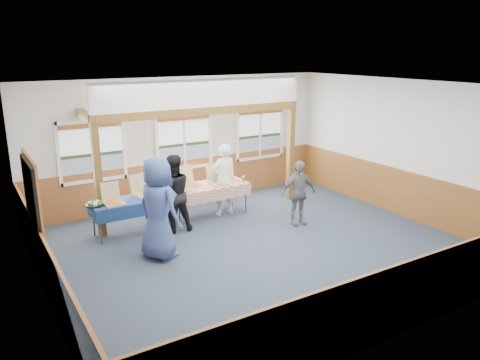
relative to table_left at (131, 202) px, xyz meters
The scene contains 31 objects.
floor 2.90m from the table_left, 47.43° to the right, with size 8.00×8.00×0.00m, color #2B3445.
ceiling 3.77m from the table_left, 47.43° to the right, with size 8.00×8.00×0.00m, color white.
wall_back 2.55m from the table_left, 36.75° to the left, with size 8.00×8.00×0.00m, color silver.
wall_front 5.96m from the table_left, 71.12° to the right, with size 8.00×8.00×0.00m, color silver.
wall_left 3.08m from the table_left, 135.23° to the right, with size 8.00×8.00×0.00m, color silver.
wall_right 6.33m from the table_left, 19.36° to the right, with size 8.00×8.00×0.00m, color silver.
wainscot_back 2.37m from the table_left, 36.26° to the left, with size 7.98×0.05×1.10m, color brown.
wainscot_front 5.87m from the table_left, 71.04° to the right, with size 7.98×0.05×1.10m, color brown.
wainscot_left 2.93m from the table_left, 134.89° to the right, with size 0.05×6.98×1.10m, color brown.
wainscot_right 6.24m from the table_left, 19.44° to the right, with size 0.05×6.98×1.10m, color brown.
cased_opening 2.39m from the table_left, 150.19° to the right, with size 0.06×1.30×2.10m, color #393939.
window_left 1.74m from the table_left, 105.88° to the left, with size 1.56×0.10×1.46m.
window_mid 2.55m from the table_left, 35.91° to the left, with size 1.56×0.10×1.46m.
window_right 4.54m from the table_left, 18.17° to the left, with size 1.56×0.10×1.46m.
post_left 0.81m from the table_left, 159.31° to the left, with size 0.15×0.15×2.40m, color #543512.
post_right 4.44m from the table_left, ahead, with size 0.15×0.15×2.40m, color #543512.
cross_beam 2.63m from the table_left, ahead, with size 5.15×0.18×0.18m, color #543512.
table_left is the anchor object (origin of this frame).
table_right 1.91m from the table_left, ahead, with size 2.10×1.65×0.76m.
pizza_box_a 0.43m from the table_left, 164.93° to the right, with size 0.39×0.47×0.42m.
pizza_box_b 0.40m from the table_left, 25.36° to the left, with size 0.48×0.56×0.44m.
pizza_box_c 1.16m from the table_left, ahead, with size 0.45×0.53×0.44m.
pizza_box_d 1.59m from the table_left, 12.31° to the left, with size 0.45×0.53×0.44m.
pizza_box_e 2.16m from the table_left, ahead, with size 0.44×0.53×0.46m.
pizza_box_f 2.58m from the table_left, ahead, with size 0.47×0.53×0.42m.
veggie_tray 0.76m from the table_left, behind, with size 0.40×0.40×0.09m.
drink_glass 2.76m from the table_left, ahead, with size 0.07×0.07×0.15m, color #996A19.
woman_white 2.29m from the table_left, ahead, with size 0.63×0.41×1.73m, color white.
woman_black 0.91m from the table_left, 23.46° to the right, with size 0.83×0.65×1.71m, color black.
man_blue 1.49m from the table_left, 87.86° to the right, with size 0.96×0.63×1.97m, color #384E8D.
person_grey 3.67m from the table_left, 22.96° to the right, with size 0.87×0.36×1.48m, color slate.
Camera 1 is at (-4.83, -7.23, 3.86)m, focal length 35.00 mm.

